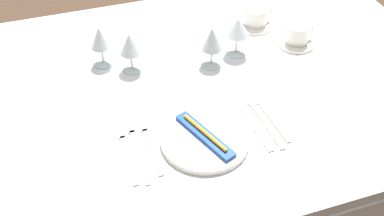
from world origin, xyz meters
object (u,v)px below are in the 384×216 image
(wine_glass_right, at_px, (212,40))
(coffee_cup_left, at_px, (256,16))
(fork_inner, at_px, (137,149))
(wine_glass_centre, at_px, (238,29))
(coffee_cup_right, at_px, (298,33))
(wine_glass_left, at_px, (100,40))
(spoon_soup, at_px, (261,116))
(fork_outer, at_px, (150,145))
(toothbrush_package, at_px, (206,135))
(dinner_knife, at_px, (254,124))
(wine_glass_far, at_px, (130,45))
(dinner_plate, at_px, (206,139))
(spoon_dessert, at_px, (267,113))
(fork_salad, at_px, (127,153))

(wine_glass_right, bearing_deg, coffee_cup_left, 36.57)
(fork_inner, height_order, wine_glass_centre, wine_glass_centre)
(coffee_cup_right, xyz_separation_m, wine_glass_left, (-0.66, 0.09, 0.05))
(wine_glass_left, bearing_deg, spoon_soup, -45.92)
(fork_outer, xyz_separation_m, coffee_cup_right, (0.60, 0.31, 0.04))
(toothbrush_package, relative_size, coffee_cup_right, 2.09)
(toothbrush_package, relative_size, spoon_soup, 0.94)
(dinner_knife, height_order, coffee_cup_left, coffee_cup_left)
(coffee_cup_left, relative_size, wine_glass_far, 0.77)
(dinner_plate, xyz_separation_m, coffee_cup_left, (0.37, 0.50, 0.03))
(fork_inner, distance_m, dinner_knife, 0.33)
(dinner_plate, height_order, fork_inner, dinner_plate)
(wine_glass_far, bearing_deg, dinner_knife, -53.19)
(dinner_knife, bearing_deg, toothbrush_package, -172.80)
(spoon_dessert, xyz_separation_m, wine_glass_left, (-0.41, 0.39, 0.09))
(dinner_knife, relative_size, coffee_cup_right, 2.31)
(fork_outer, bearing_deg, coffee_cup_left, 42.02)
(dinner_knife, distance_m, wine_glass_right, 0.32)
(fork_inner, xyz_separation_m, wine_glass_far, (0.07, 0.35, 0.09))
(coffee_cup_left, distance_m, coffee_cup_right, 0.18)
(dinner_plate, relative_size, coffee_cup_left, 2.30)
(dinner_plate, bearing_deg, toothbrush_package, 0.00)
(coffee_cup_right, bearing_deg, spoon_dessert, -130.20)
(coffee_cup_right, bearing_deg, dinner_plate, -142.89)
(toothbrush_package, relative_size, wine_glass_left, 1.51)
(dinner_plate, xyz_separation_m, fork_inner, (-0.18, 0.03, -0.01))
(coffee_cup_left, distance_m, wine_glass_left, 0.57)
(spoon_soup, distance_m, wine_glass_left, 0.56)
(dinner_plate, bearing_deg, coffee_cup_left, 53.57)
(wine_glass_far, bearing_deg, fork_outer, -94.88)
(fork_outer, bearing_deg, spoon_soup, 1.71)
(dinner_knife, distance_m, wine_glass_far, 0.46)
(fork_inner, bearing_deg, wine_glass_centre, 38.25)
(spoon_dessert, relative_size, wine_glass_right, 1.45)
(wine_glass_left, relative_size, wine_glass_right, 0.98)
(wine_glass_centre, bearing_deg, fork_outer, -139.70)
(fork_inner, relative_size, wine_glass_far, 1.70)
(fork_outer, xyz_separation_m, wine_glass_right, (0.28, 0.29, 0.09))
(wine_glass_far, bearing_deg, fork_salad, -105.08)
(toothbrush_package, distance_m, wine_glass_far, 0.40)
(dinner_plate, distance_m, wine_glass_centre, 0.44)
(fork_salad, height_order, coffee_cup_left, coffee_cup_left)
(fork_outer, bearing_deg, spoon_dessert, 2.89)
(toothbrush_package, relative_size, fork_inner, 0.90)
(toothbrush_package, xyz_separation_m, spoon_dessert, (0.21, 0.05, -0.02))
(toothbrush_package, bearing_deg, coffee_cup_left, 53.57)
(dinner_knife, relative_size, wine_glass_left, 1.67)
(fork_outer, distance_m, wine_glass_left, 0.42)
(dinner_knife, relative_size, spoon_dessert, 1.13)
(fork_outer, height_order, spoon_soup, spoon_soup)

